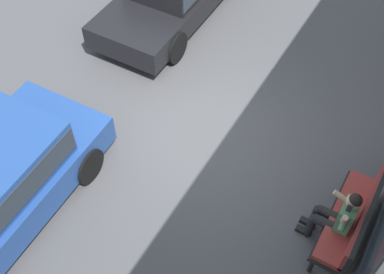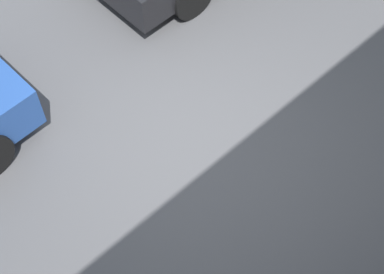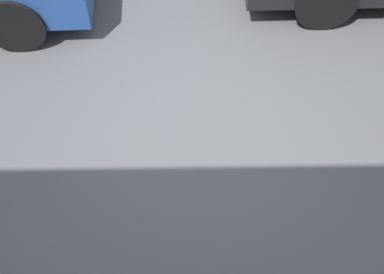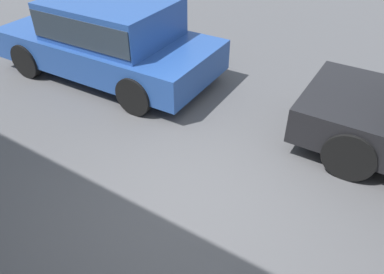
% 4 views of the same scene
% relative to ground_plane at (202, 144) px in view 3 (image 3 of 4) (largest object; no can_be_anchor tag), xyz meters
% --- Properties ---
extents(ground_plane, '(60.00, 60.00, 0.00)m').
position_rel_ground_plane_xyz_m(ground_plane, '(0.00, 0.00, 0.00)').
color(ground_plane, '#4C4C4F').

